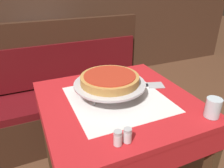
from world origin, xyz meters
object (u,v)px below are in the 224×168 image
at_px(dining_table_front, 118,115).
at_px(condiment_caddy, 43,32).
at_px(deep_dish_pizza, 110,79).
at_px(pepper_shaker, 128,135).
at_px(water_glass_near, 213,108).
at_px(pizza_server, 141,86).
at_px(booth_bench, 64,105).
at_px(salt_shaker, 118,138).
at_px(dining_table_rear, 48,47).
at_px(pizza_pan_stand, 110,84).

xyz_separation_m(dining_table_front, condiment_caddy, (-0.18, 1.48, 0.16)).
relative_size(deep_dish_pizza, pepper_shaker, 5.04).
bearing_deg(water_glass_near, deep_dish_pizza, 133.64).
bearing_deg(pepper_shaker, pizza_server, 53.38).
distance_m(dining_table_front, booth_bench, 0.92).
xyz_separation_m(water_glass_near, salt_shaker, (-0.48, 0.00, -0.02)).
xyz_separation_m(dining_table_rear, pepper_shaker, (0.02, -1.86, 0.15)).
xyz_separation_m(deep_dish_pizza, pizza_server, (0.21, 0.03, -0.09)).
relative_size(pizza_pan_stand, pizza_server, 1.32).
bearing_deg(water_glass_near, booth_bench, 112.78).
xyz_separation_m(water_glass_near, condiment_caddy, (-0.51, 1.80, 0.01)).
xyz_separation_m(pizza_pan_stand, water_glass_near, (0.35, -0.37, -0.02)).
distance_m(pizza_server, water_glass_near, 0.43).
bearing_deg(water_glass_near, dining_table_front, 135.87).
height_order(booth_bench, condiment_caddy, booth_bench).
distance_m(dining_table_front, water_glass_near, 0.48).
bearing_deg(water_glass_near, salt_shaker, 179.75).
bearing_deg(water_glass_near, dining_table_rear, 103.91).
bearing_deg(dining_table_front, booth_bench, 100.49).
bearing_deg(deep_dish_pizza, condiment_caddy, 96.04).
relative_size(water_glass_near, condiment_caddy, 0.53).
height_order(booth_bench, deep_dish_pizza, booth_bench).
distance_m(dining_table_rear, pizza_pan_stand, 1.50).
relative_size(booth_bench, water_glass_near, 17.17).
height_order(dining_table_front, pizza_server, pizza_server).
bearing_deg(dining_table_rear, pepper_shaker, -89.25).
bearing_deg(dining_table_rear, salt_shaker, -90.53).
bearing_deg(booth_bench, deep_dish_pizza, -80.62).
xyz_separation_m(booth_bench, pizza_pan_stand, (0.13, -0.78, 0.54)).
bearing_deg(pizza_pan_stand, salt_shaker, -108.61).
bearing_deg(pepper_shaker, pizza_pan_stand, 77.36).
height_order(dining_table_rear, deep_dish_pizza, deep_dish_pizza).
height_order(pizza_server, water_glass_near, water_glass_near).
bearing_deg(salt_shaker, dining_table_front, 64.76).
xyz_separation_m(dining_table_rear, salt_shaker, (-0.02, -1.86, 0.15)).
xyz_separation_m(dining_table_rear, deep_dish_pizza, (0.11, -1.49, 0.22)).
distance_m(pepper_shaker, condiment_caddy, 1.80).
xyz_separation_m(dining_table_front, pizza_pan_stand, (-0.03, 0.05, 0.17)).
distance_m(dining_table_rear, condiment_caddy, 0.19).
height_order(dining_table_front, water_glass_near, water_glass_near).
xyz_separation_m(dining_table_rear, condiment_caddy, (-0.04, -0.06, 0.18)).
bearing_deg(pizza_server, dining_table_front, -156.82).
xyz_separation_m(dining_table_front, pepper_shaker, (-0.11, -0.32, 0.13)).
height_order(deep_dish_pizza, water_glass_near, deep_dish_pizza).
height_order(dining_table_front, dining_table_rear, dining_table_rear).
height_order(pizza_pan_stand, pizza_server, pizza_pan_stand).
relative_size(dining_table_front, pizza_server, 2.72).
distance_m(booth_bench, pepper_shaker, 1.25).
xyz_separation_m(deep_dish_pizza, salt_shaker, (-0.12, -0.37, -0.07)).
bearing_deg(pizza_pan_stand, dining_table_front, -64.30).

